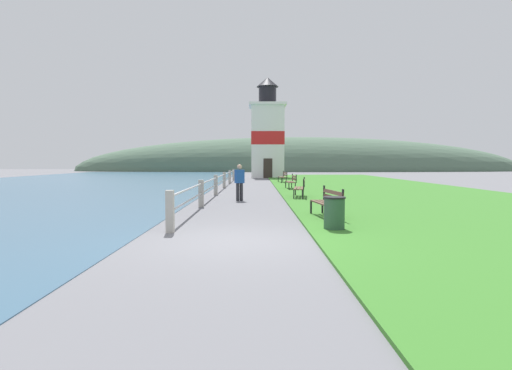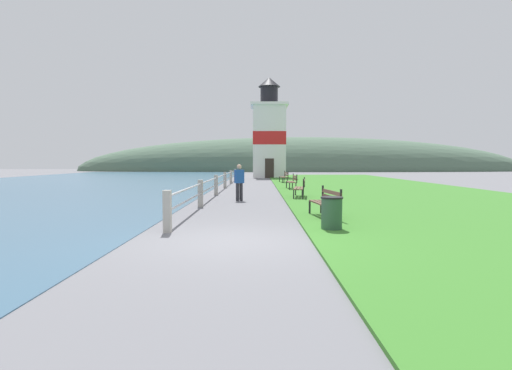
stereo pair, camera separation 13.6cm
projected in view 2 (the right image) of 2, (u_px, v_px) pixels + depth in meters
ground_plane at (231, 241)px, 8.49m from camera, size 160.00×160.00×0.00m
grass_verge at (373, 188)px, 24.81m from camera, size 12.00×49.22×0.06m
water_strip at (23, 188)px, 24.97m from camera, size 24.00×78.75×0.01m
seawall_railing at (221, 181)px, 22.89m from camera, size 0.18×27.07×1.01m
park_bench_near at (326, 201)px, 11.69m from camera, size 0.70×1.82×0.94m
park_bench_midway at (301, 187)px, 18.29m from camera, size 0.73×2.01×0.94m
park_bench_far at (293, 181)px, 23.90m from camera, size 0.53×1.80×0.94m
park_bench_by_lighthouse at (284, 176)px, 31.26m from camera, size 0.63×1.68×0.94m
lighthouse at (269, 135)px, 41.97m from camera, size 3.85×3.85×10.47m
person_strolling at (239, 181)px, 17.10m from camera, size 0.44×0.37×1.57m
trash_bin at (332, 214)px, 9.66m from camera, size 0.54×0.54×0.84m
distant_hillside at (300, 171)px, 71.13m from camera, size 80.00×16.00×12.00m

